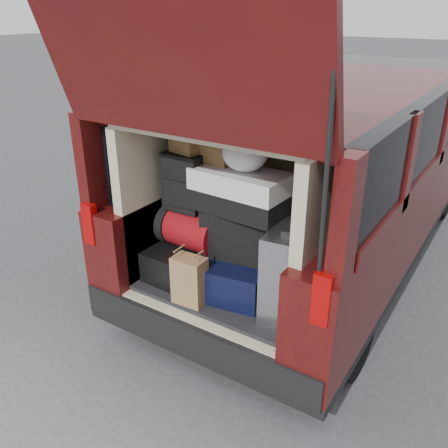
{
  "coord_description": "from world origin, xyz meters",
  "views": [
    {
      "loc": [
        1.56,
        -2.34,
        2.4
      ],
      "look_at": [
        -0.09,
        0.2,
        1.01
      ],
      "focal_mm": 38.0,
      "sensor_mm": 36.0,
      "label": 1
    }
  ],
  "objects_px": {
    "backpack": "(185,182)",
    "twotone_duffel": "(240,191)",
    "silver_roller": "(288,273)",
    "kraft_bag": "(190,280)",
    "black_soft_case": "(239,233)",
    "black_hardshell": "(187,260)",
    "red_duffel": "(192,229)",
    "navy_hardshell": "(238,273)"
  },
  "relations": [
    {
      "from": "navy_hardshell",
      "to": "red_duffel",
      "type": "distance_m",
      "value": 0.46
    },
    {
      "from": "red_duffel",
      "to": "silver_roller",
      "type": "bearing_deg",
      "value": -0.76
    },
    {
      "from": "silver_roller",
      "to": "black_soft_case",
      "type": "bearing_deg",
      "value": 157.71
    },
    {
      "from": "backpack",
      "to": "silver_roller",
      "type": "bearing_deg",
      "value": -5.25
    },
    {
      "from": "navy_hardshell",
      "to": "backpack",
      "type": "height_order",
      "value": "backpack"
    },
    {
      "from": "black_soft_case",
      "to": "backpack",
      "type": "distance_m",
      "value": 0.52
    },
    {
      "from": "silver_roller",
      "to": "red_duffel",
      "type": "relative_size",
      "value": 1.33
    },
    {
      "from": "black_soft_case",
      "to": "kraft_bag",
      "type": "bearing_deg",
      "value": -123.54
    },
    {
      "from": "navy_hardshell",
      "to": "twotone_duffel",
      "type": "xyz_separation_m",
      "value": [
        -0.01,
        0.02,
        0.61
      ]
    },
    {
      "from": "black_soft_case",
      "to": "black_hardshell",
      "type": "bearing_deg",
      "value": 179.93
    },
    {
      "from": "backpack",
      "to": "navy_hardshell",
      "type": "bearing_deg",
      "value": 1.95
    },
    {
      "from": "silver_roller",
      "to": "backpack",
      "type": "bearing_deg",
      "value": 168.74
    },
    {
      "from": "kraft_bag",
      "to": "black_soft_case",
      "type": "xyz_separation_m",
      "value": [
        0.16,
        0.36,
        0.25
      ]
    },
    {
      "from": "silver_roller",
      "to": "red_duffel",
      "type": "bearing_deg",
      "value": 168.52
    },
    {
      "from": "silver_roller",
      "to": "backpack",
      "type": "distance_m",
      "value": 0.96
    },
    {
      "from": "black_soft_case",
      "to": "twotone_duffel",
      "type": "xyz_separation_m",
      "value": [
        0.01,
        -0.01,
        0.31
      ]
    },
    {
      "from": "silver_roller",
      "to": "backpack",
      "type": "relative_size",
      "value": 1.46
    },
    {
      "from": "black_soft_case",
      "to": "twotone_duffel",
      "type": "height_order",
      "value": "twotone_duffel"
    },
    {
      "from": "silver_roller",
      "to": "black_hardshell",
      "type": "bearing_deg",
      "value": 169.52
    },
    {
      "from": "navy_hardshell",
      "to": "red_duffel",
      "type": "height_order",
      "value": "red_duffel"
    },
    {
      "from": "twotone_duffel",
      "to": "black_soft_case",
      "type": "bearing_deg",
      "value": 135.92
    },
    {
      "from": "navy_hardshell",
      "to": "black_soft_case",
      "type": "height_order",
      "value": "black_soft_case"
    },
    {
      "from": "black_hardshell",
      "to": "backpack",
      "type": "relative_size",
      "value": 1.41
    },
    {
      "from": "backpack",
      "to": "red_duffel",
      "type": "bearing_deg",
      "value": -1.64
    },
    {
      "from": "black_hardshell",
      "to": "black_soft_case",
      "type": "height_order",
      "value": "black_soft_case"
    },
    {
      "from": "kraft_bag",
      "to": "backpack",
      "type": "xyz_separation_m",
      "value": [
        -0.25,
        0.31,
        0.56
      ]
    },
    {
      "from": "black_hardshell",
      "to": "navy_hardshell",
      "type": "relative_size",
      "value": 1.0
    },
    {
      "from": "black_hardshell",
      "to": "navy_hardshell",
      "type": "xyz_separation_m",
      "value": [
        0.43,
        0.03,
        0.01
      ]
    },
    {
      "from": "kraft_bag",
      "to": "black_hardshell",
      "type": "bearing_deg",
      "value": 127.36
    },
    {
      "from": "backpack",
      "to": "twotone_duffel",
      "type": "distance_m",
      "value": 0.43
    },
    {
      "from": "navy_hardshell",
      "to": "red_duffel",
      "type": "relative_size",
      "value": 1.28
    },
    {
      "from": "silver_roller",
      "to": "black_soft_case",
      "type": "distance_m",
      "value": 0.48
    },
    {
      "from": "silver_roller",
      "to": "twotone_duffel",
      "type": "xyz_separation_m",
      "value": [
        -0.43,
        0.11,
        0.43
      ]
    },
    {
      "from": "black_hardshell",
      "to": "navy_hardshell",
      "type": "distance_m",
      "value": 0.43
    },
    {
      "from": "navy_hardshell",
      "to": "silver_roller",
      "type": "xyz_separation_m",
      "value": [
        0.42,
        -0.09,
        0.17
      ]
    },
    {
      "from": "silver_roller",
      "to": "black_soft_case",
      "type": "relative_size",
      "value": 1.28
    },
    {
      "from": "twotone_duffel",
      "to": "silver_roller",
      "type": "bearing_deg",
      "value": -11.36
    },
    {
      "from": "black_hardshell",
      "to": "silver_roller",
      "type": "bearing_deg",
      "value": -1.86
    },
    {
      "from": "navy_hardshell",
      "to": "backpack",
      "type": "xyz_separation_m",
      "value": [
        -0.43,
        -0.02,
        0.61
      ]
    },
    {
      "from": "silver_roller",
      "to": "kraft_bag",
      "type": "xyz_separation_m",
      "value": [
        -0.61,
        -0.24,
        -0.13
      ]
    },
    {
      "from": "kraft_bag",
      "to": "backpack",
      "type": "relative_size",
      "value": 0.83
    },
    {
      "from": "silver_roller",
      "to": "twotone_duffel",
      "type": "relative_size",
      "value": 0.94
    }
  ]
}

